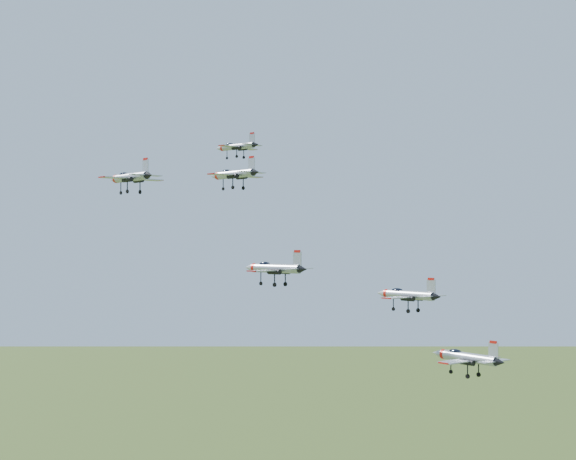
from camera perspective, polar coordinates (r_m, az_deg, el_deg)
The scene contains 6 objects.
jet_lead at distance 160.26m, azimuth -3.71°, elevation 5.95°, with size 11.58×9.58×3.10m.
jet_left_high at distance 134.47m, azimuth -3.90°, elevation 3.99°, with size 12.57×10.57×3.37m.
jet_right_high at distance 124.88m, azimuth -11.19°, elevation 3.71°, with size 12.21×10.30×3.29m.
jet_left_low at distance 131.75m, azimuth 8.46°, elevation -4.56°, with size 13.50×11.42×3.64m.
jet_right_low at distance 119.21m, azimuth -1.00°, elevation -2.72°, with size 12.83×10.70×3.43m.
jet_trail at distance 115.70m, azimuth 12.55°, elevation -8.81°, with size 12.63×10.77×3.45m.
Camera 1 is at (79.11, -107.35, 129.93)m, focal length 50.00 mm.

